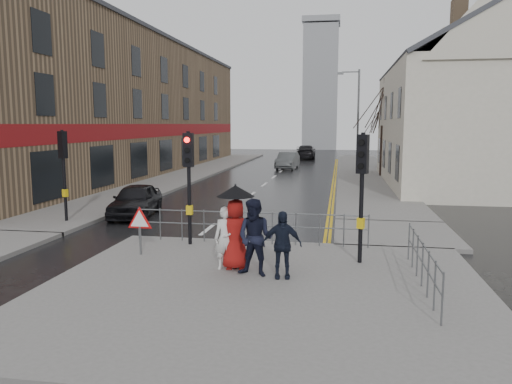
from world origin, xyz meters
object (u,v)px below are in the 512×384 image
(pedestrian_b, at_px, (255,238))
(car_parked, at_px, (136,200))
(pedestrian_a, at_px, (226,238))
(pedestrian_d, at_px, (282,245))
(car_mid, at_px, (287,161))
(pedestrian_with_umbrella, at_px, (236,224))

(pedestrian_b, distance_m, car_parked, 9.85)
(pedestrian_a, bearing_deg, pedestrian_d, -27.51)
(pedestrian_a, xyz_separation_m, car_mid, (-1.61, 29.96, -0.23))
(car_parked, bearing_deg, pedestrian_d, -55.47)
(pedestrian_a, bearing_deg, car_mid, 83.99)
(car_parked, bearing_deg, pedestrian_with_umbrella, -58.95)
(pedestrian_b, relative_size, car_mid, 0.44)
(pedestrian_with_umbrella, height_order, car_parked, pedestrian_with_umbrella)
(pedestrian_with_umbrella, relative_size, car_mid, 0.50)
(pedestrian_a, distance_m, car_mid, 30.01)
(pedestrian_a, height_order, car_mid, pedestrian_a)
(pedestrian_b, xyz_separation_m, pedestrian_d, (0.64, -0.05, -0.13))
(pedestrian_b, relative_size, car_parked, 0.48)
(pedestrian_d, relative_size, car_parked, 0.41)
(pedestrian_a, height_order, pedestrian_b, pedestrian_b)
(pedestrian_b, height_order, car_mid, pedestrian_b)
(pedestrian_a, bearing_deg, pedestrian_b, -37.22)
(car_mid, bearing_deg, pedestrian_with_umbrella, -82.44)
(car_parked, bearing_deg, car_mid, 72.93)
(pedestrian_with_umbrella, bearing_deg, pedestrian_d, -23.29)
(pedestrian_b, distance_m, car_mid, 30.50)
(pedestrian_b, xyz_separation_m, pedestrian_with_umbrella, (-0.58, 0.48, 0.21))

